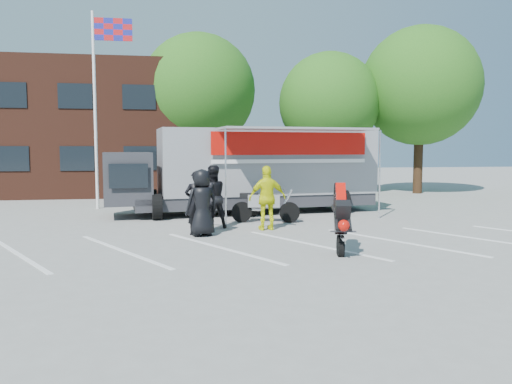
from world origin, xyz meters
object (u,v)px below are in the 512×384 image
object	(u,v)px
transporter_truck	(255,213)
flagpole	(101,85)
tree_left	(199,91)
spectator_leather_c	(212,197)
tree_mid	(329,103)
spectator_leather_a	(202,203)
parked_motorcycle	(266,222)
spectator_leather_b	(197,203)
tree_right	(420,86)
stunt_bike_rider	(338,251)
spectator_hivis	(267,198)

from	to	relation	value
transporter_truck	flagpole	bearing A→B (deg)	151.68
tree_left	spectator_leather_c	bearing A→B (deg)	-90.84
tree_left	tree_mid	distance (m)	7.10
flagpole	spectator_leather_c	world-z (taller)	flagpole
spectator_leather_a	spectator_leather_c	world-z (taller)	spectator_leather_c
parked_motorcycle	spectator_leather_b	xyz separation A→B (m)	(-2.39, -2.02, 0.93)
tree_left	tree_right	size ratio (longest dim) A/B	0.95
spectator_leather_a	spectator_leather_b	size ratio (longest dim) A/B	1.03
flagpole	spectator_leather_b	world-z (taller)	flagpole
flagpole	stunt_bike_rider	bearing A→B (deg)	-55.21
flagpole	spectator_leather_c	distance (m)	8.24
flagpole	tree_right	bearing A→B (deg)	15.48
parked_motorcycle	spectator_leather_a	bearing A→B (deg)	146.57
flagpole	tree_mid	bearing A→B (deg)	23.97
flagpole	spectator_leather_b	bearing A→B (deg)	-63.14
parked_motorcycle	spectator_leather_a	xyz separation A→B (m)	(-2.25, -2.26, 0.96)
tree_right	parked_motorcycle	xyz separation A→B (m)	(-10.31, -9.48, -5.88)
parked_motorcycle	spectator_hivis	bearing A→B (deg)	-176.98
spectator_leather_b	spectator_leather_c	bearing A→B (deg)	-114.70
tree_right	spectator_leather_c	size ratio (longest dim) A/B	4.63
parked_motorcycle	spectator_leather_c	world-z (taller)	spectator_leather_c
parked_motorcycle	spectator_leather_c	distance (m)	2.30
stunt_bike_rider	spectator_leather_b	xyz separation A→B (m)	(-3.29, 2.84, 0.93)
parked_motorcycle	spectator_hivis	world-z (taller)	spectator_hivis
tree_left	spectator_leather_a	size ratio (longest dim) A/B	4.52
spectator_leather_a	transporter_truck	bearing A→B (deg)	-132.21
tree_right	spectator_leather_c	xyz separation A→B (m)	(-12.17, -10.40, -4.89)
stunt_bike_rider	tree_mid	bearing A→B (deg)	85.68
parked_motorcycle	tree_left	bearing A→B (deg)	20.05
transporter_truck	stunt_bike_rider	world-z (taller)	transporter_truck
tree_left	spectator_hivis	distance (m)	13.39
transporter_truck	tree_left	bearing A→B (deg)	94.93
tree_mid	spectator_leather_b	size ratio (longest dim) A/B	4.13
spectator_hivis	parked_motorcycle	bearing A→B (deg)	-104.04
tree_left	spectator_leather_b	xyz separation A→B (m)	(-0.70, -13.00, -4.64)
stunt_bike_rider	tree_left	bearing A→B (deg)	111.50
tree_mid	spectator_hivis	size ratio (longest dim) A/B	3.90
flagpole	parked_motorcycle	distance (m)	9.25
tree_mid	transporter_truck	distance (m)	10.28
tree_mid	tree_left	bearing A→B (deg)	171.87
tree_left	spectator_leather_a	xyz separation A→B (m)	(-0.56, -13.25, -4.61)
spectator_leather_b	spectator_hivis	distance (m)	2.22
flagpole	spectator_leather_b	xyz separation A→B (m)	(3.55, -7.00, -4.12)
tree_mid	spectator_leather_a	world-z (taller)	tree_mid
tree_right	spectator_leather_a	world-z (taller)	tree_right
stunt_bike_rider	spectator_leather_b	size ratio (longest dim) A/B	1.00
tree_right	parked_motorcycle	world-z (taller)	tree_right
spectator_leather_c	tree_right	bearing A→B (deg)	-155.45
transporter_truck	spectator_hivis	world-z (taller)	spectator_hivis
spectator_leather_b	spectator_leather_c	xyz separation A→B (m)	(0.52, 1.10, 0.06)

